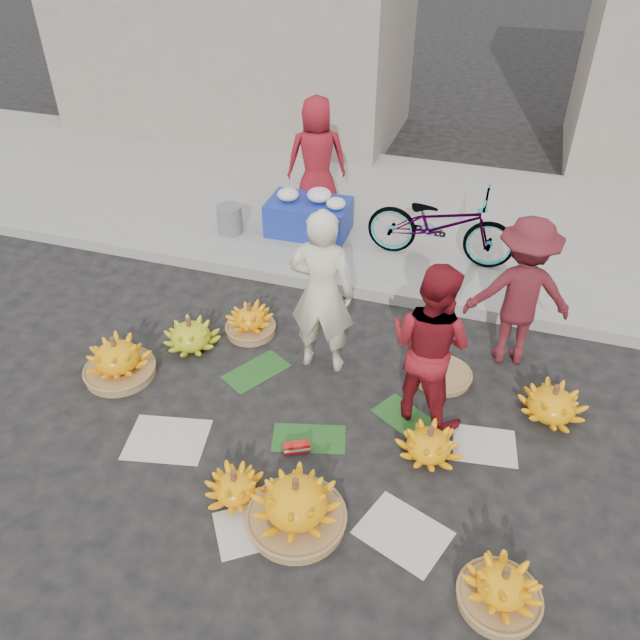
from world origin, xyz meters
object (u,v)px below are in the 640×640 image
(banana_bunch_4, at_px, (429,443))
(bicycle, at_px, (441,224))
(vendor_cream, at_px, (322,293))
(banana_bunch_0, at_px, (117,359))
(flower_table, at_px, (309,215))

(banana_bunch_4, distance_m, bicycle, 3.23)
(banana_bunch_4, xyz_separation_m, vendor_cream, (-1.25, 0.90, 0.72))
(banana_bunch_0, bearing_deg, bicycle, 49.06)
(vendor_cream, xyz_separation_m, flower_table, (-0.95, 2.43, -0.49))
(banana_bunch_0, height_order, flower_table, flower_table)
(banana_bunch_4, bearing_deg, bicycle, 98.14)
(banana_bunch_0, distance_m, bicycle, 4.08)
(banana_bunch_0, bearing_deg, flower_table, 74.29)
(bicycle, bearing_deg, vendor_cream, 161.57)
(banana_bunch_0, distance_m, banana_bunch_4, 3.12)
(banana_bunch_4, relative_size, vendor_cream, 0.40)
(vendor_cream, distance_m, bicycle, 2.42)
(flower_table, xyz_separation_m, bicycle, (1.75, -0.16, 0.22))
(banana_bunch_0, relative_size, banana_bunch_4, 1.00)
(bicycle, bearing_deg, banana_bunch_0, 140.00)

